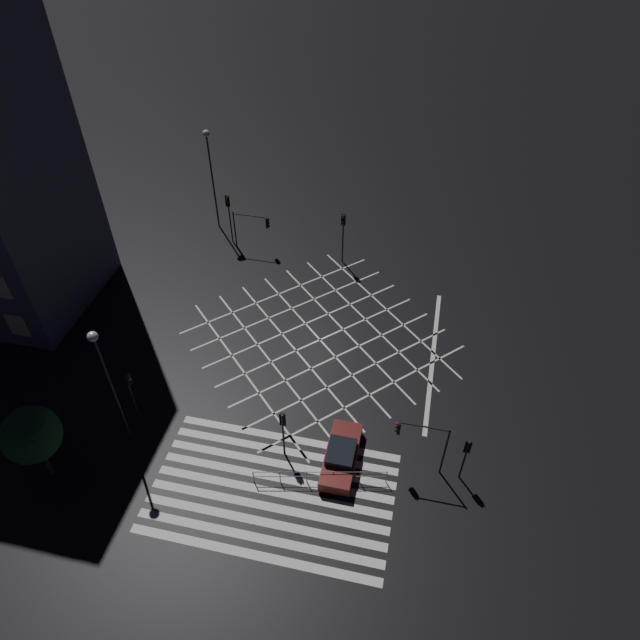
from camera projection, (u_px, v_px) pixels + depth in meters
The scene contains 14 objects.
ground_plane at pixel (320, 340), 39.95m from camera, with size 200.00×200.00×0.00m, color black.
road_markings at pixel (298, 427), 34.48m from camera, with size 19.87×25.89×0.01m.
traffic_light_nw_main at pixel (254, 224), 46.19m from camera, with size 3.13×0.36×3.34m.
traffic_light_sw_main at pixel (130, 387), 32.82m from camera, with size 0.39×0.36×4.27m.
traffic_light_median_north at pixel (343, 229), 44.33m from camera, with size 0.36×0.39×4.55m.
traffic_light_se_cross at pixel (466, 451), 30.43m from camera, with size 0.36×0.39×3.30m.
traffic_light_se_main at pixel (419, 436), 30.41m from camera, with size 2.87×0.36×4.01m.
traffic_light_median_south at pixel (283, 425), 31.41m from camera, with size 0.36×0.39×3.60m.
traffic_light_nw_cross at pixel (228, 210), 46.43m from camera, with size 0.36×0.39×4.48m.
street_lamp_east at pixel (104, 366), 29.51m from camera, with size 0.55×0.55×8.82m.
street_lamp_west at pixel (210, 158), 45.92m from camera, with size 0.57×0.57×8.87m.
street_tree_near at pixel (31, 435), 29.75m from camera, with size 3.07×3.07×5.11m.
waiting_car at pixel (341, 455), 32.27m from camera, with size 1.75×4.50×1.30m.
pedestrian_railing at pixel (320, 475), 31.27m from camera, with size 7.21×1.63×1.05m.
Camera 1 is at (6.11, -27.62, 28.24)m, focal length 32.00 mm.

